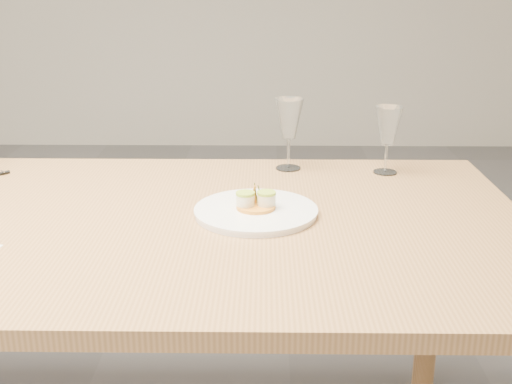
{
  "coord_description": "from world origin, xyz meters",
  "views": [
    {
      "loc": [
        0.58,
        -1.4,
        1.3
      ],
      "look_at": [
        0.56,
        0.05,
        0.8
      ],
      "focal_mm": 45.0,
      "sensor_mm": 36.0,
      "label": 1
    }
  ],
  "objects_px": {
    "wine_glass_3": "(388,127)",
    "dining_table": "(22,244)",
    "dinner_plate": "(256,210)",
    "wine_glass_2": "(289,120)"
  },
  "relations": [
    {
      "from": "dining_table",
      "to": "wine_glass_3",
      "type": "xyz_separation_m",
      "value": [
        0.92,
        0.37,
        0.2
      ]
    },
    {
      "from": "dinner_plate",
      "to": "wine_glass_2",
      "type": "height_order",
      "value": "wine_glass_2"
    },
    {
      "from": "wine_glass_3",
      "to": "wine_glass_2",
      "type": "bearing_deg",
      "value": 172.58
    },
    {
      "from": "dinner_plate",
      "to": "dining_table",
      "type": "bearing_deg",
      "value": -177.42
    },
    {
      "from": "dinner_plate",
      "to": "wine_glass_3",
      "type": "relative_size",
      "value": 1.53
    },
    {
      "from": "wine_glass_3",
      "to": "dinner_plate",
      "type": "bearing_deg",
      "value": -136.99
    },
    {
      "from": "wine_glass_3",
      "to": "dining_table",
      "type": "bearing_deg",
      "value": -158.37
    },
    {
      "from": "wine_glass_2",
      "to": "wine_glass_3",
      "type": "bearing_deg",
      "value": -7.42
    },
    {
      "from": "dining_table",
      "to": "dinner_plate",
      "type": "height_order",
      "value": "dinner_plate"
    },
    {
      "from": "dinner_plate",
      "to": "wine_glass_3",
      "type": "height_order",
      "value": "wine_glass_3"
    }
  ]
}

